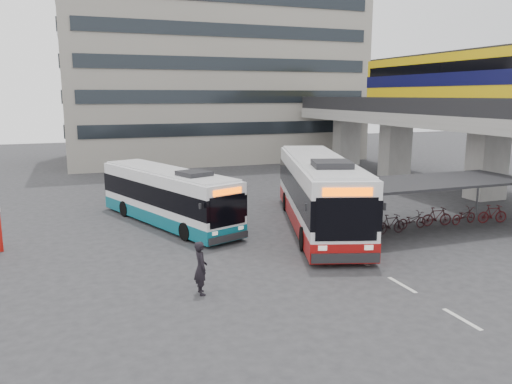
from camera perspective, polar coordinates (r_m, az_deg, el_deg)
name	(u,v)px	position (r m, az deg, el deg)	size (l,w,h in m)	color
ground	(304,267)	(20.29, 5.49, -8.49)	(120.00, 120.00, 0.00)	#28282B
viaduct	(456,103)	(38.11, 21.90, 9.45)	(8.00, 32.00, 9.68)	gray
bike_shelter	(430,202)	(26.83, 19.24, -1.04)	(10.00, 4.00, 2.54)	#595B60
office_block	(211,40)	(55.41, -5.22, 16.93)	(30.00, 15.00, 25.00)	gray
road_markings	(402,285)	(19.12, 16.35, -10.14)	(0.15, 7.60, 0.01)	beige
bus_main	(319,193)	(26.00, 7.19, -0.06)	(6.68, 13.33, 3.87)	white
bus_teal	(167,197)	(26.89, -10.08, -0.53)	(5.85, 10.73, 3.13)	white
pedestrian	(201,268)	(17.39, -6.33, -8.61)	(0.69, 0.45, 1.88)	black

